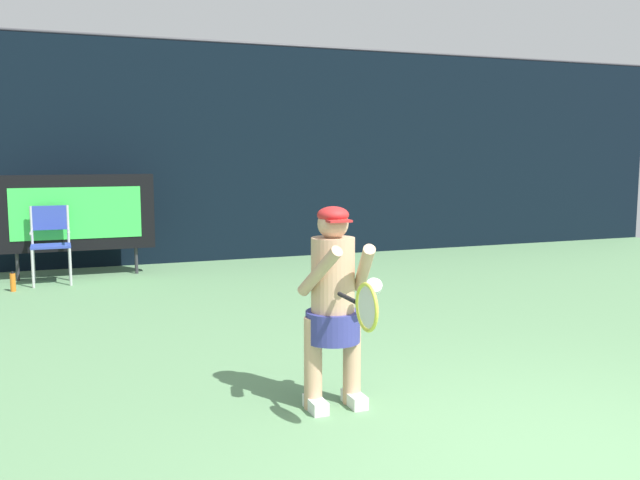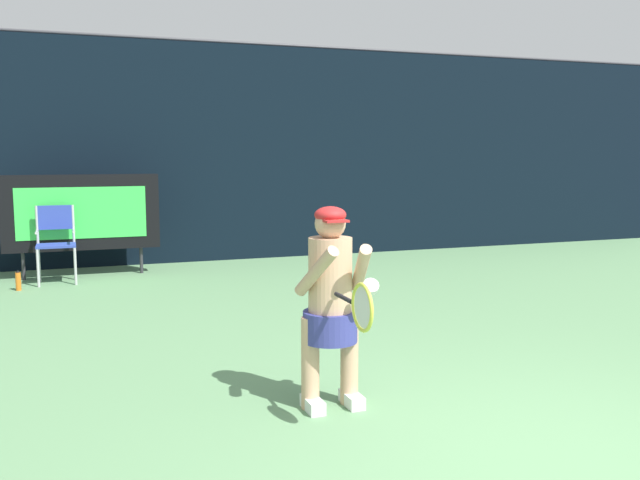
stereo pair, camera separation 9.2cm
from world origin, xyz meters
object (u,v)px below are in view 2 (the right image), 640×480
Objects in this scene: tennis_player at (331,300)px; scoreboard at (82,213)px; umpire_chair at (56,239)px; tennis_ball_spare at (334,328)px; water_bottle at (18,281)px; tennis_racket at (361,307)px.

scoreboard is at bearing 103.91° from tennis_player.
umpire_chair is 6.11m from tennis_player.
tennis_ball_spare is at bearing -55.08° from umpire_chair.
scoreboard reaches higher than water_bottle.
scoreboard is 32.35× the size of tennis_ball_spare.
tennis_player is 2.40× the size of tennis_racket.
scoreboard is 8.30× the size of water_bottle.
water_bottle is 6.47m from tennis_racket.
tennis_player is 21.24× the size of tennis_ball_spare.
tennis_racket is (2.35, -5.98, 0.74)m from water_bottle.
umpire_chair reaches higher than tennis_racket.
umpire_chair is (-0.36, -0.39, -0.33)m from scoreboard.
umpire_chair is at bearing 108.12° from tennis_player.
water_bottle is at bearing -135.94° from scoreboard.
tennis_ball_spare is at bearing -61.30° from scoreboard.
tennis_racket is 8.85× the size of tennis_ball_spare.
tennis_ball_spare is at bearing 68.72° from tennis_racket.
tennis_player is (2.38, -5.38, 0.66)m from water_bottle.
tennis_player reaches higher than tennis_ball_spare.
tennis_player is at bearing -66.10° from water_bottle.
water_bottle is at bearing 132.84° from tennis_ball_spare.
scoreboard is 6.96m from tennis_racket.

